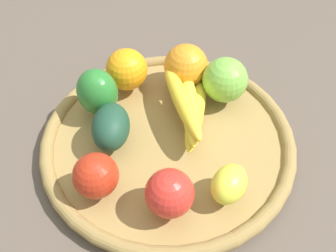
{
  "coord_description": "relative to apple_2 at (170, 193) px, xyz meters",
  "views": [
    {
      "loc": [
        -0.12,
        0.38,
        0.51
      ],
      "look_at": [
        0.0,
        0.0,
        0.05
      ],
      "focal_mm": 40.73,
      "sensor_mm": 36.0,
      "label": 1
    }
  ],
  "objects": [
    {
      "name": "ground_plane",
      "position": [
        0.04,
        -0.12,
        -0.06
      ],
      "size": [
        2.4,
        2.4,
        0.0
      ],
      "primitive_type": "plane",
      "color": "brown",
      "rests_on": "ground"
    },
    {
      "name": "basket",
      "position": [
        0.04,
        -0.12,
        -0.05
      ],
      "size": [
        0.42,
        0.42,
        0.03
      ],
      "color": "#9C7C45",
      "rests_on": "ground_plane"
    },
    {
      "name": "apple_2",
      "position": [
        0.0,
        0.0,
        0.0
      ],
      "size": [
        0.09,
        0.09,
        0.07
      ],
      "primitive_type": "sphere",
      "rotation": [
        0.0,
        0.0,
        2.71
      ],
      "color": "red",
      "rests_on": "basket"
    },
    {
      "name": "banana_bunch",
      "position": [
        0.02,
        -0.17,
        -0.01
      ],
      "size": [
        0.12,
        0.18,
        0.05
      ],
      "color": "yellow",
      "rests_on": "basket"
    },
    {
      "name": "orange_0",
      "position": [
        0.15,
        -0.21,
        0.0
      ],
      "size": [
        0.08,
        0.08,
        0.07
      ],
      "primitive_type": "sphere",
      "rotation": [
        0.0,
        0.0,
        6.26
      ],
      "color": "orange",
      "rests_on": "basket"
    },
    {
      "name": "avocado",
      "position": [
        0.12,
        -0.09,
        -0.0
      ],
      "size": [
        0.08,
        0.1,
        0.06
      ],
      "primitive_type": "ellipsoid",
      "rotation": [
        0.0,
        0.0,
        1.88
      ],
      "color": "#1D422F",
      "rests_on": "basket"
    },
    {
      "name": "orange_1",
      "position": [
        0.05,
        -0.25,
        0.01
      ],
      "size": [
        0.09,
        0.09,
        0.08
      ],
      "primitive_type": "sphere",
      "rotation": [
        0.0,
        0.0,
        4.88
      ],
      "color": "orange",
      "rests_on": "basket"
    },
    {
      "name": "bell_pepper",
      "position": [
        0.17,
        -0.14,
        0.01
      ],
      "size": [
        0.09,
        0.09,
        0.08
      ],
      "primitive_type": "ellipsoid",
      "rotation": [
        0.0,
        0.0,
        2.66
      ],
      "color": "#29752D",
      "rests_on": "basket"
    },
    {
      "name": "apple_1",
      "position": [
        -0.02,
        -0.24,
        0.01
      ],
      "size": [
        0.11,
        0.11,
        0.08
      ],
      "primitive_type": "sphere",
      "rotation": [
        0.0,
        0.0,
        4.21
      ],
      "color": "#76BA43",
      "rests_on": "basket"
    },
    {
      "name": "apple_0",
      "position": [
        0.11,
        0.0,
        -0.0
      ],
      "size": [
        0.09,
        0.09,
        0.07
      ],
      "primitive_type": "sphere",
      "rotation": [
        0.0,
        0.0,
        0.91
      ],
      "color": "red",
      "rests_on": "basket"
    },
    {
      "name": "lemon_0",
      "position": [
        -0.07,
        -0.05,
        -0.01
      ],
      "size": [
        0.06,
        0.07,
        0.05
      ],
      "primitive_type": "ellipsoid",
      "rotation": [
        0.0,
        0.0,
        1.34
      ],
      "color": "yellow",
      "rests_on": "basket"
    }
  ]
}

